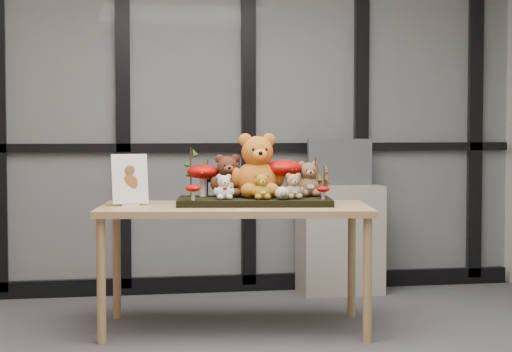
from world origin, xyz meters
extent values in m
plane|color=#B9B6AE|center=(0.00, 2.50, 1.40)|extent=(5.00, 0.00, 5.00)
plane|color=#B9B6AE|center=(0.00, -2.50, 1.40)|extent=(5.00, 0.00, 5.00)
cube|color=#2D383F|center=(0.00, 2.47, 1.40)|extent=(4.90, 0.02, 2.70)
cube|color=black|center=(0.00, 2.47, 0.06)|extent=(4.90, 0.06, 0.12)
cube|color=black|center=(0.00, 2.47, 1.05)|extent=(4.90, 0.06, 0.06)
cube|color=black|center=(-0.45, 2.47, 1.40)|extent=(0.10, 0.06, 2.70)
cube|color=black|center=(0.45, 2.47, 1.40)|extent=(0.10, 0.06, 2.70)
cube|color=black|center=(1.30, 2.47, 1.40)|extent=(0.10, 0.06, 2.70)
cube|color=black|center=(2.20, 2.47, 1.40)|extent=(0.10, 0.06, 2.70)
cube|color=tan|center=(0.14, 1.20, 0.72)|extent=(1.67, 1.03, 0.04)
cylinder|color=tan|center=(-0.64, 0.98, 0.35)|extent=(0.05, 0.05, 0.70)
cylinder|color=tan|center=(-0.53, 1.66, 0.35)|extent=(0.05, 0.05, 0.70)
cylinder|color=tan|center=(0.81, 0.74, 0.35)|extent=(0.05, 0.05, 0.70)
cylinder|color=tan|center=(0.92, 1.42, 0.35)|extent=(0.05, 0.05, 0.70)
cube|color=black|center=(0.26, 1.24, 0.75)|extent=(0.96, 0.59, 0.04)
cube|color=silver|center=(-0.47, 1.32, 0.74)|extent=(0.11, 0.07, 0.01)
cube|color=white|center=(-0.47, 1.32, 0.89)|extent=(0.22, 0.09, 0.29)
ellipsoid|color=brown|center=(-0.47, 1.31, 0.87)|extent=(0.09, 0.01, 0.11)
ellipsoid|color=brown|center=(-0.47, 1.31, 0.94)|extent=(0.06, 0.01, 0.06)
cube|color=white|center=(0.14, 0.88, 0.74)|extent=(0.09, 0.03, 0.00)
cube|color=gray|center=(1.08, 2.26, 0.39)|extent=(0.58, 0.34, 0.78)
cube|color=#515459|center=(1.08, 2.28, 0.94)|extent=(0.47, 0.05, 0.33)
cube|color=black|center=(1.08, 2.26, 0.94)|extent=(0.41, 0.00, 0.27)
camera|label=1|loc=(-0.75, -4.13, 1.19)|focal=65.00mm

